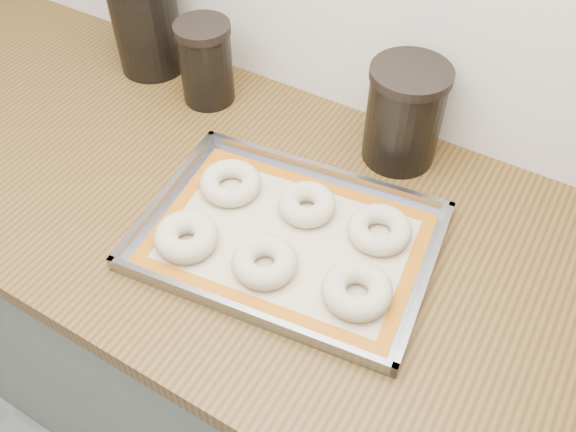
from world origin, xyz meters
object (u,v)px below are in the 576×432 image
Objects in this scene: bagel_front_mid at (265,262)px; canister_left at (145,18)px; bagel_front_left at (186,237)px; bagel_back_left at (231,183)px; canister_right at (404,115)px; bagel_back_mid at (307,204)px; bagel_back_right at (379,230)px; bagel_front_right at (357,290)px; canister_mid at (206,63)px; baking_tray at (288,238)px.

canister_left is at bearing 145.40° from bagel_front_mid.
bagel_front_left is 0.13m from bagel_front_mid.
bagel_back_left is 0.32m from canister_right.
bagel_back_right is (0.13, 0.01, -0.00)m from bagel_back_mid.
canister_mid reaches higher than bagel_front_right.
bagel_front_left is 0.14m from bagel_back_left.
bagel_back_mid reaches higher than baking_tray.
canister_left is 1.37× the size of canister_mid.
bagel_back_left is at bearing -46.51° from canister_mid.
bagel_front_mid is 0.14m from bagel_back_mid.
bagel_front_right reaches higher than bagel_back_mid.
bagel_front_mid is 0.96× the size of bagel_back_left.
bagel_front_right is 0.72m from canister_left.
canister_right is (0.07, 0.28, 0.09)m from baking_tray.
bagel_front_right reaches higher than bagel_back_right.
bagel_front_right is at bearing -37.30° from bagel_back_mid.
bagel_back_mid is (0.14, 0.02, 0.00)m from bagel_back_left.
baking_tray is 0.58m from canister_left.
bagel_front_left reaches higher than bagel_back_left.
canister_left is (-0.64, 0.32, 0.09)m from bagel_front_right.
canister_right reaches higher than bagel_back_left.
canister_left reaches higher than bagel_back_left.
bagel_front_left is 1.06× the size of bagel_back_mid.
bagel_back_mid is at bearing 93.48° from baking_tray.
bagel_front_left is 0.39m from canister_mid.
bagel_front_right is at bearing 9.50° from bagel_front_left.
baking_tray is 0.15m from bagel_back_left.
canister_mid is at bearing 151.60° from bagel_back_mid.
bagel_back_right is at bearing 50.70° from bagel_front_mid.
canister_mid reaches higher than bagel_front_mid.
bagel_front_mid is at bearing -39.10° from bagel_back_left.
canister_right reaches higher than bagel_front_mid.
canister_right is (-0.08, 0.33, 0.07)m from bagel_front_right.
bagel_front_mid reaches higher than bagel_back_right.
baking_tray is at bearing 90.00° from bagel_front_mid.
canister_left is (-0.36, 0.23, 0.09)m from bagel_back_left.
bagel_front_left is at bearing -170.50° from bagel_front_right.
bagel_back_mid is 0.58× the size of canister_mid.
bagel_back_right is at bearing -74.67° from canister_right.
canister_right reaches higher than baking_tray.
bagel_front_mid is at bearing -88.28° from bagel_back_mid.
bagel_front_right is 0.56m from canister_mid.
bagel_front_right reaches higher than baking_tray.
baking_tray is 0.07m from bagel_back_mid.
canister_right is at bearing 0.57° from canister_left.
bagel_back_right is (0.12, 0.15, -0.00)m from bagel_front_mid.
bagel_back_left is 0.14m from bagel_back_mid.
bagel_back_mid is at bearing 9.36° from bagel_back_left.
bagel_front_left is at bearing -59.41° from canister_mid.
canister_left is at bearing 162.60° from bagel_back_right.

